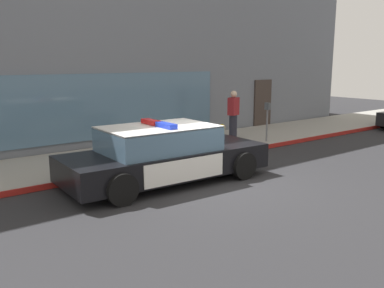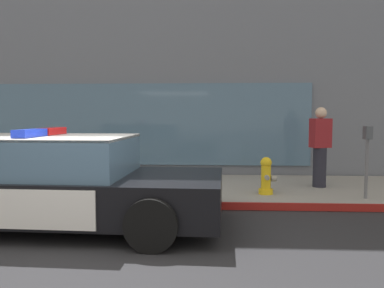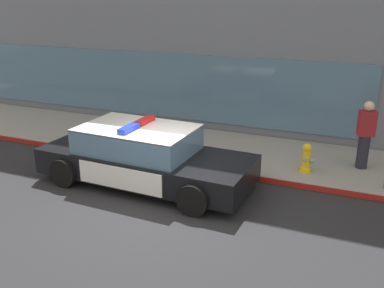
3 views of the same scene
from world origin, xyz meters
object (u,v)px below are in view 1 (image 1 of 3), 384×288
at_px(fire_hydrant, 222,136).
at_px(pedestrian_on_sidewalk, 233,115).
at_px(police_cruiser, 164,154).
at_px(parking_meter, 267,115).

xyz_separation_m(fire_hydrant, pedestrian_on_sidewalk, (1.25, 0.80, 0.51)).
height_order(police_cruiser, pedestrian_on_sidewalk, pedestrian_on_sidewalk).
xyz_separation_m(police_cruiser, fire_hydrant, (3.49, 1.83, -0.18)).
xyz_separation_m(police_cruiser, parking_meter, (5.28, 1.51, 0.40)).
bearing_deg(fire_hydrant, police_cruiser, -152.38).
relative_size(fire_hydrant, pedestrian_on_sidewalk, 0.42).
distance_m(police_cruiser, parking_meter, 5.50).
relative_size(police_cruiser, parking_meter, 3.79).
height_order(police_cruiser, parking_meter, police_cruiser).
relative_size(pedestrian_on_sidewalk, parking_meter, 1.28).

